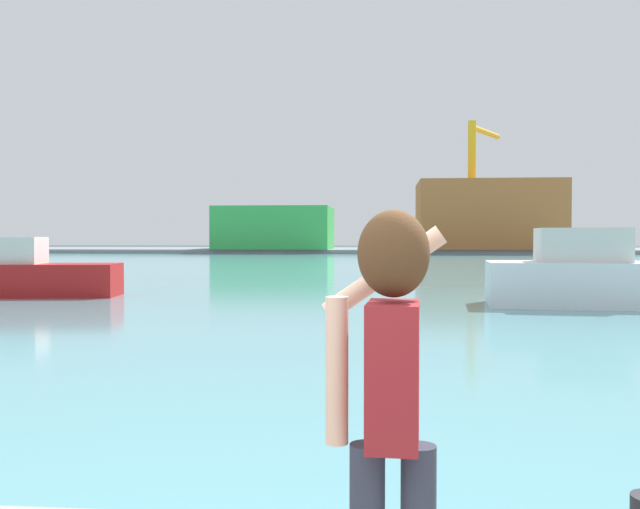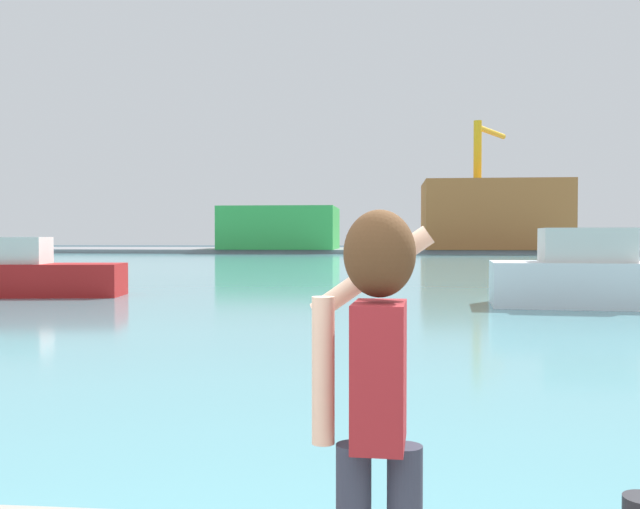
{
  "view_description": "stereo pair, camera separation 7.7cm",
  "coord_description": "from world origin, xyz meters",
  "px_view_note": "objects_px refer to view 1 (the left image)",
  "views": [
    {
      "loc": [
        0.48,
        -2.07,
        2.14
      ],
      "look_at": [
        -0.33,
        7.08,
        1.9
      ],
      "focal_mm": 39.76,
      "sensor_mm": 36.0,
      "label": 1
    },
    {
      "loc": [
        0.55,
        -2.06,
        2.14
      ],
      "look_at": [
        -0.33,
        7.08,
        1.9
      ],
      "focal_mm": 39.76,
      "sensor_mm": 36.0,
      "label": 2
    }
  ],
  "objects_px": {
    "boat_moored_2": "(608,278)",
    "warehouse_right": "(487,216)",
    "warehouse_left": "(275,228)",
    "boat_moored": "(30,275)",
    "port_crane": "(475,173)",
    "person_photographer": "(390,382)"
  },
  "relations": [
    {
      "from": "boat_moored_2",
      "to": "warehouse_left",
      "type": "xyz_separation_m",
      "value": [
        -20.37,
        67.87,
        2.28
      ]
    },
    {
      "from": "person_photographer",
      "to": "warehouse_right",
      "type": "relative_size",
      "value": 0.1
    },
    {
      "from": "warehouse_right",
      "to": "boat_moored_2",
      "type": "bearing_deg",
      "value": -95.33
    },
    {
      "from": "warehouse_right",
      "to": "port_crane",
      "type": "distance_m",
      "value": 5.63
    },
    {
      "from": "warehouse_left",
      "to": "warehouse_right",
      "type": "bearing_deg",
      "value": 1.1
    },
    {
      "from": "person_photographer",
      "to": "warehouse_left",
      "type": "bearing_deg",
      "value": 12.39
    },
    {
      "from": "warehouse_left",
      "to": "warehouse_right",
      "type": "height_order",
      "value": "warehouse_right"
    },
    {
      "from": "boat_moored",
      "to": "port_crane",
      "type": "distance_m",
      "value": 71.3
    },
    {
      "from": "person_photographer",
      "to": "boat_moored",
      "type": "distance_m",
      "value": 24.51
    },
    {
      "from": "boat_moored",
      "to": "person_photographer",
      "type": "bearing_deg",
      "value": -66.98
    },
    {
      "from": "boat_moored",
      "to": "port_crane",
      "type": "bearing_deg",
      "value": 62.8
    },
    {
      "from": "warehouse_right",
      "to": "port_crane",
      "type": "relative_size",
      "value": 1.08
    },
    {
      "from": "person_photographer",
      "to": "boat_moored_2",
      "type": "distance_m",
      "value": 20.26
    },
    {
      "from": "warehouse_right",
      "to": "boat_moored",
      "type": "bearing_deg",
      "value": -111.02
    },
    {
      "from": "person_photographer",
      "to": "port_crane",
      "type": "distance_m",
      "value": 88.8
    },
    {
      "from": "warehouse_left",
      "to": "port_crane",
      "type": "height_order",
      "value": "port_crane"
    },
    {
      "from": "boat_moored_2",
      "to": "warehouse_right",
      "type": "distance_m",
      "value": 68.79
    },
    {
      "from": "port_crane",
      "to": "boat_moored",
      "type": "bearing_deg",
      "value": -109.83
    },
    {
      "from": "warehouse_left",
      "to": "warehouse_right",
      "type": "distance_m",
      "value": 26.8
    },
    {
      "from": "person_photographer",
      "to": "boat_moored",
      "type": "relative_size",
      "value": 0.29
    },
    {
      "from": "boat_moored_2",
      "to": "warehouse_left",
      "type": "height_order",
      "value": "warehouse_left"
    },
    {
      "from": "boat_moored_2",
      "to": "boat_moored",
      "type": "bearing_deg",
      "value": 178.61
    }
  ]
}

